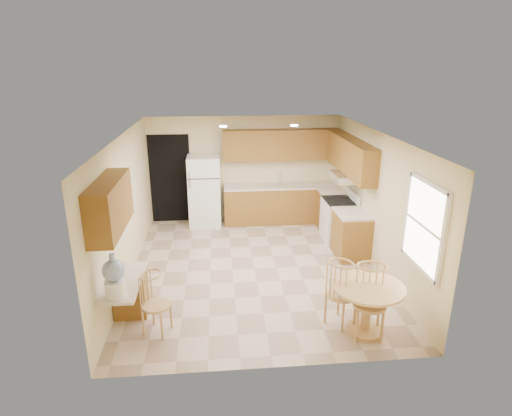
{
  "coord_description": "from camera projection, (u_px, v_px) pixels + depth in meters",
  "views": [
    {
      "loc": [
        -0.64,
        -7.18,
        3.67
      ],
      "look_at": [
        0.06,
        0.3,
        1.1
      ],
      "focal_mm": 30.0,
      "sensor_mm": 36.0,
      "label": 1
    }
  ],
  "objects": [
    {
      "name": "upper_cab_left",
      "position": [
        110.0,
        205.0,
        5.72
      ],
      "size": [
        0.33,
        1.4,
        0.7
      ],
      "primitive_type": "cube",
      "color": "brown",
      "rests_on": "wall_left"
    },
    {
      "name": "range_hood",
      "position": [
        345.0,
        177.0,
        8.83
      ],
      "size": [
        0.5,
        0.76,
        0.14
      ],
      "primitive_type": "cube",
      "color": "silver",
      "rests_on": "upper_cab_right"
    },
    {
      "name": "chair_table_b",
      "position": [
        373.0,
        299.0,
        5.75
      ],
      "size": [
        0.47,
        0.49,
        1.06
      ],
      "rotation": [
        0.0,
        0.0,
        2.92
      ],
      "color": "tan",
      "rests_on": "floor"
    },
    {
      "name": "doorway",
      "position": [
        170.0,
        179.0,
        10.09
      ],
      "size": [
        0.9,
        0.02,
        2.1
      ],
      "primitive_type": "cube",
      "color": "black",
      "rests_on": "floor"
    },
    {
      "name": "dining_table",
      "position": [
        367.0,
        302.0,
        5.98
      ],
      "size": [
        1.0,
        1.0,
        0.74
      ],
      "rotation": [
        0.0,
        0.0,
        -0.36
      ],
      "color": "tan",
      "rests_on": "floor"
    },
    {
      "name": "sink",
      "position": [
        281.0,
        185.0,
        10.09
      ],
      "size": [
        0.78,
        0.44,
        0.01
      ],
      "primitive_type": "cube",
      "color": "silver",
      "rests_on": "counter_back"
    },
    {
      "name": "chair_desk",
      "position": [
        155.0,
        301.0,
        5.88
      ],
      "size": [
        0.4,
        0.52,
        0.91
      ],
      "rotation": [
        0.0,
        0.0,
        -1.94
      ],
      "color": "tan",
      "rests_on": "floor"
    },
    {
      "name": "base_cab_right_a",
      "position": [
        332.0,
        211.0,
        9.78
      ],
      "size": [
        0.6,
        0.59,
        0.87
      ],
      "primitive_type": "cube",
      "color": "brown",
      "rests_on": "floor"
    },
    {
      "name": "upper_cab_right",
      "position": [
        351.0,
        156.0,
        8.73
      ],
      "size": [
        0.33,
        2.42,
        0.7
      ],
      "primitive_type": "cube",
      "color": "brown",
      "rests_on": "wall_right"
    },
    {
      "name": "desk_pedestal",
      "position": [
        131.0,
        293.0,
        6.47
      ],
      "size": [
        0.48,
        0.42,
        0.72
      ],
      "primitive_type": "cube",
      "color": "brown",
      "rests_on": "floor"
    },
    {
      "name": "upper_cab_back",
      "position": [
        282.0,
        145.0,
        9.92
      ],
      "size": [
        2.75,
        0.33,
        0.7
      ],
      "primitive_type": "cube",
      "color": "brown",
      "rests_on": "wall_back"
    },
    {
      "name": "desk_top",
      "position": [
        123.0,
        282.0,
        5.99
      ],
      "size": [
        0.5,
        1.2,
        0.04
      ],
      "primitive_type": "cube",
      "color": "beige",
      "rests_on": "desk_pedestal"
    },
    {
      "name": "ceiling",
      "position": [
        254.0,
        135.0,
        7.2
      ],
      "size": [
        4.5,
        5.5,
        0.02
      ],
      "primitive_type": "cube",
      "color": "white",
      "rests_on": "wall_back"
    },
    {
      "name": "stove",
      "position": [
        339.0,
        220.0,
        9.13
      ],
      "size": [
        0.65,
        0.76,
        1.09
      ],
      "color": "white",
      "rests_on": "floor"
    },
    {
      "name": "chair_table_a",
      "position": [
        344.0,
        290.0,
        6.07
      ],
      "size": [
        0.44,
        0.55,
        0.99
      ],
      "rotation": [
        0.0,
        0.0,
        -0.92
      ],
      "color": "tan",
      "rests_on": "floor"
    },
    {
      "name": "counter_right_b",
      "position": [
        353.0,
        214.0,
        8.27
      ],
      "size": [
        0.63,
        0.8,
        0.04
      ],
      "primitive_type": "cube",
      "color": "beige",
      "rests_on": "base_cab_right_b"
    },
    {
      "name": "refrigerator",
      "position": [
        204.0,
        191.0,
        9.92
      ],
      "size": [
        0.73,
        0.71,
        1.65
      ],
      "color": "white",
      "rests_on": "floor"
    },
    {
      "name": "wall_front",
      "position": [
        275.0,
        280.0,
        5.01
      ],
      "size": [
        4.5,
        0.02,
        2.5
      ],
      "primitive_type": "cube",
      "color": "beige",
      "rests_on": "floor"
    },
    {
      "name": "can_light_b",
      "position": [
        294.0,
        125.0,
        8.41
      ],
      "size": [
        0.14,
        0.14,
        0.02
      ],
      "primitive_type": "cylinder",
      "color": "white",
      "rests_on": "ceiling"
    },
    {
      "name": "wall_back",
      "position": [
        244.0,
        169.0,
        10.19
      ],
      "size": [
        4.5,
        0.02,
        2.5
      ],
      "primitive_type": "cube",
      "color": "beige",
      "rests_on": "floor"
    },
    {
      "name": "window",
      "position": [
        425.0,
        226.0,
        5.97
      ],
      "size": [
        0.06,
        1.12,
        1.3
      ],
      "color": "white",
      "rests_on": "wall_right"
    },
    {
      "name": "base_cab_back",
      "position": [
        282.0,
        204.0,
        10.25
      ],
      "size": [
        2.75,
        0.6,
        0.87
      ],
      "primitive_type": "cube",
      "color": "brown",
      "rests_on": "floor"
    },
    {
      "name": "floor",
      "position": [
        254.0,
        269.0,
        8.01
      ],
      "size": [
        5.5,
        5.5,
        0.0
      ],
      "primitive_type": "plane",
      "color": "tan",
      "rests_on": "ground"
    },
    {
      "name": "wall_right",
      "position": [
        377.0,
        202.0,
        7.8
      ],
      "size": [
        0.02,
        5.5,
        2.5
      ],
      "primitive_type": "cube",
      "color": "beige",
      "rests_on": "floor"
    },
    {
      "name": "water_crock",
      "position": [
        114.0,
        277.0,
        5.5
      ],
      "size": [
        0.29,
        0.29,
        0.6
      ],
      "color": "white",
      "rests_on": "desk_top"
    },
    {
      "name": "base_cab_right_b",
      "position": [
        351.0,
        235.0,
        8.41
      ],
      "size": [
        0.6,
        0.8,
        0.87
      ],
      "primitive_type": "cube",
      "color": "brown",
      "rests_on": "floor"
    },
    {
      "name": "counter_right_a",
      "position": [
        333.0,
        192.0,
        9.64
      ],
      "size": [
        0.63,
        0.59,
        0.04
      ],
      "primitive_type": "cube",
      "color": "beige",
      "rests_on": "base_cab_right_a"
    },
    {
      "name": "counter_back",
      "position": [
        282.0,
        186.0,
        10.1
      ],
      "size": [
        2.75,
        0.63,
        0.04
      ],
      "primitive_type": "cube",
      "color": "beige",
      "rests_on": "base_cab_back"
    },
    {
      "name": "wall_left",
      "position": [
        125.0,
        209.0,
        7.4
      ],
      "size": [
        0.02,
        5.5,
        2.5
      ],
      "primitive_type": "cube",
      "color": "beige",
      "rests_on": "floor"
    },
    {
      "name": "can_light_a",
      "position": [
        223.0,
        126.0,
        8.29
      ],
      "size": [
        0.14,
        0.14,
        0.02
      ],
      "primitive_type": "cylinder",
      "color": "white",
      "rests_on": "ceiling"
    }
  ]
}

